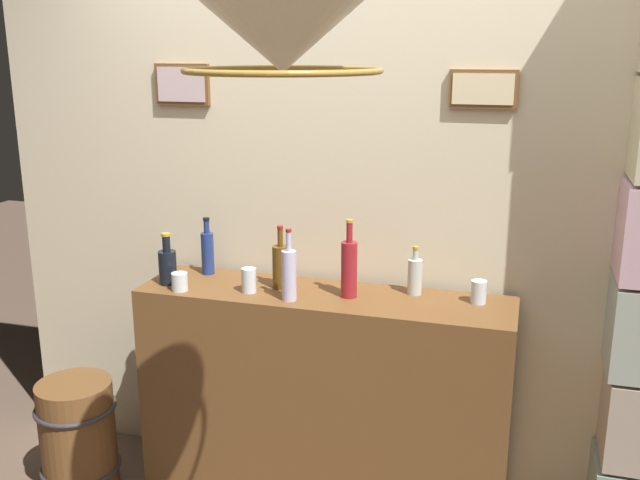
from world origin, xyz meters
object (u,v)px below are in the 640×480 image
liquor_bottle_vermouth (289,274)px  liquor_bottle_scotch (208,251)px  liquor_bottle_port (349,267)px  liquor_bottle_gin (281,266)px  liquor_bottle_tequila (415,276)px  glass_tumbler_rocks (180,282)px  glass_tumbler_shot (479,292)px  glass_tumbler_highball (249,280)px  liquor_bottle_sherry (168,265)px  wooden_barrel (78,437)px  pendant_lamp (282,32)px

liquor_bottle_vermouth → liquor_bottle_scotch: 0.53m
liquor_bottle_port → liquor_bottle_gin: liquor_bottle_port is taller
liquor_bottle_tequila → glass_tumbler_rocks: size_ratio=2.68×
glass_tumbler_shot → glass_tumbler_highball: bearing=-171.5°
liquor_bottle_sherry → wooden_barrel: (-0.41, -0.18, -0.81)m
liquor_bottle_gin → glass_tumbler_rocks: (-0.41, -0.16, -0.06)m
liquor_bottle_tequila → glass_tumbler_highball: bearing=-165.3°
liquor_bottle_port → liquor_bottle_sherry: size_ratio=1.44×
liquor_bottle_tequila → glass_tumbler_rocks: bearing=-166.1°
liquor_bottle_scotch → glass_tumbler_highball: bearing=-33.9°
liquor_bottle_tequila → pendant_lamp: (-0.19, -1.11, 0.97)m
glass_tumbler_highball → liquor_bottle_sherry: bearing=179.6°
liquor_bottle_scotch → glass_tumbler_shot: (1.23, -0.05, -0.06)m
liquor_bottle_sherry → glass_tumbler_shot: 1.34m
pendant_lamp → wooden_barrel: (-1.29, 0.75, -1.77)m
liquor_bottle_gin → liquor_bottle_tequila: size_ratio=1.33×
glass_tumbler_shot → liquor_bottle_gin: bearing=-176.7°
liquor_bottle_port → liquor_bottle_scotch: size_ratio=1.25×
liquor_bottle_tequila → liquor_bottle_port: bearing=-156.3°
glass_tumbler_shot → pendant_lamp: size_ratio=0.16×
liquor_bottle_vermouth → liquor_bottle_gin: 0.16m
glass_tumbler_rocks → glass_tumbler_highball: bearing=12.2°
liquor_bottle_tequila → wooden_barrel: liquor_bottle_tequila is taller
liquor_bottle_port → liquor_bottle_tequila: liquor_bottle_port is taller
liquor_bottle_tequila → wooden_barrel: 1.72m
liquor_bottle_vermouth → glass_tumbler_shot: 0.78m
liquor_bottle_gin → glass_tumbler_highball: 0.15m
glass_tumbler_shot → pendant_lamp: 1.53m
liquor_bottle_scotch → glass_tumbler_shot: size_ratio=2.79×
glass_tumbler_rocks → pendant_lamp: pendant_lamp is taller
glass_tumbler_rocks → glass_tumbler_highball: (0.29, 0.06, 0.01)m
liquor_bottle_sherry → liquor_bottle_port: bearing=4.4°
glass_tumbler_rocks → glass_tumbler_shot: size_ratio=0.82×
liquor_bottle_gin → liquor_bottle_scotch: bearing=166.4°
liquor_bottle_tequila → liquor_bottle_scotch: (-0.96, 0.01, 0.03)m
liquor_bottle_gin → pendant_lamp: size_ratio=0.48×
glass_tumbler_shot → wooden_barrel: glass_tumbler_shot is taller
liquor_bottle_gin → pendant_lamp: (0.38, -1.02, 0.95)m
liquor_bottle_sherry → pendant_lamp: bearing=-46.6°
liquor_bottle_vermouth → liquor_bottle_scotch: liquor_bottle_vermouth is taller
liquor_bottle_gin → liquor_bottle_port: bearing=-5.1°
glass_tumbler_shot → liquor_bottle_scotch: bearing=177.9°
liquor_bottle_tequila → pendant_lamp: size_ratio=0.36×
liquor_bottle_port → wooden_barrel: size_ratio=0.61×
liquor_bottle_vermouth → glass_tumbler_rocks: liquor_bottle_vermouth is taller
liquor_bottle_gin → liquor_bottle_tequila: liquor_bottle_gin is taller
liquor_bottle_scotch → glass_tumbler_shot: liquor_bottle_scotch is taller
liquor_bottle_scotch → liquor_bottle_sherry: 0.21m
liquor_bottle_port → glass_tumbler_highball: bearing=-171.2°
liquor_bottle_scotch → glass_tumbler_rocks: bearing=-93.6°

